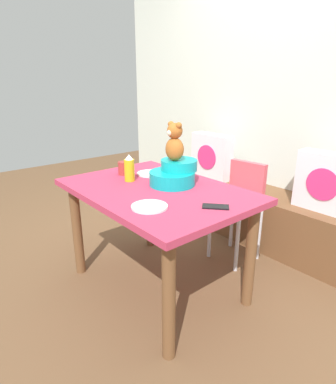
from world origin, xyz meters
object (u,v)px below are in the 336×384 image
object	(u,v)px
book_stack	(248,184)
ketchup_bottle	(129,169)
highchair	(238,198)
cell_phone	(216,207)
dinner_plate_near	(151,173)
dinner_plate_far	(149,207)
pillow_floral_left	(212,156)
teddy_bear	(175,143)
pillow_floral_right	(327,183)
infant_seat_teal	(174,174)
coffee_mug	(124,168)
dining_table	(156,204)

from	to	relation	value
book_stack	ketchup_bottle	world-z (taller)	ketchup_bottle
highchair	cell_phone	xyz separation A→B (m)	(0.38, -0.70, 0.22)
dinner_plate_near	dinner_plate_far	xyz separation A→B (m)	(0.52, -0.40, 0.00)
pillow_floral_left	dinner_plate_far	size ratio (longest dim) A/B	2.20
teddy_bear	ketchup_bottle	xyz separation A→B (m)	(-0.25, -0.19, -0.19)
teddy_bear	cell_phone	size ratio (longest dim) A/B	1.74
pillow_floral_right	cell_phone	world-z (taller)	pillow_floral_right
book_stack	infant_seat_teal	world-z (taller)	infant_seat_teal
pillow_floral_right	ketchup_bottle	distance (m)	1.45
pillow_floral_left	highchair	size ratio (longest dim) A/B	0.56
pillow_floral_left	highchair	xyz separation A→B (m)	(0.67, -0.42, -0.16)
pillow_floral_right	ketchup_bottle	bearing A→B (deg)	-124.01
teddy_bear	dinner_plate_far	world-z (taller)	teddy_bear
pillow_floral_left	coffee_mug	xyz separation A→B (m)	(0.18, -1.14, 0.11)
dining_table	cell_phone	distance (m)	0.49
cell_phone	infant_seat_teal	bearing A→B (deg)	36.16
ketchup_bottle	dinner_plate_near	size ratio (longest dim) A/B	0.92
book_stack	dining_table	bearing A→B (deg)	-83.66
teddy_bear	cell_phone	bearing A→B (deg)	-12.37
dinner_plate_near	cell_phone	size ratio (longest dim) A/B	1.39
dinner_plate_far	cell_phone	distance (m)	0.36
infant_seat_teal	teddy_bear	size ratio (longest dim) A/B	1.32
book_stack	infant_seat_teal	bearing A→B (deg)	-81.98
highchair	teddy_bear	bearing A→B (deg)	-97.22
dining_table	highchair	distance (m)	0.75
pillow_floral_left	teddy_bear	distance (m)	1.22
teddy_bear	coffee_mug	bearing A→B (deg)	-162.61
highchair	ketchup_bottle	world-z (taller)	ketchup_bottle
dinner_plate_far	highchair	bearing A→B (deg)	98.98
highchair	pillow_floral_right	bearing A→B (deg)	40.96
dinner_plate_far	dining_table	bearing A→B (deg)	136.04
coffee_mug	highchair	bearing A→B (deg)	56.00
book_stack	dinner_plate_near	xyz separation A→B (m)	(-0.15, -1.01, 0.26)
pillow_floral_left	ketchup_bottle	xyz separation A→B (m)	(0.34, -1.20, 0.15)
coffee_mug	teddy_bear	bearing A→B (deg)	17.39
highchair	infant_seat_teal	world-z (taller)	infant_seat_teal
dining_table	dinner_plate_near	world-z (taller)	dinner_plate_near
cell_phone	coffee_mug	bearing A→B (deg)	50.53
teddy_bear	coffee_mug	world-z (taller)	teddy_bear
dining_table	ketchup_bottle	bearing A→B (deg)	-169.77
dining_table	dinner_plate_near	xyz separation A→B (m)	(-0.28, 0.17, 0.12)
cell_phone	book_stack	bearing A→B (deg)	-13.40
dining_table	highchair	world-z (taller)	highchair
ketchup_bottle	dinner_plate_far	distance (m)	0.53
pillow_floral_left	coffee_mug	size ratio (longest dim) A/B	3.67
pillow_floral_right	dining_table	bearing A→B (deg)	-116.26
pillow_floral_right	cell_phone	bearing A→B (deg)	-95.01
book_stack	highchair	bearing A→B (deg)	-63.16
pillow_floral_right	highchair	world-z (taller)	pillow_floral_right
highchair	dinner_plate_far	size ratio (longest dim) A/B	3.95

